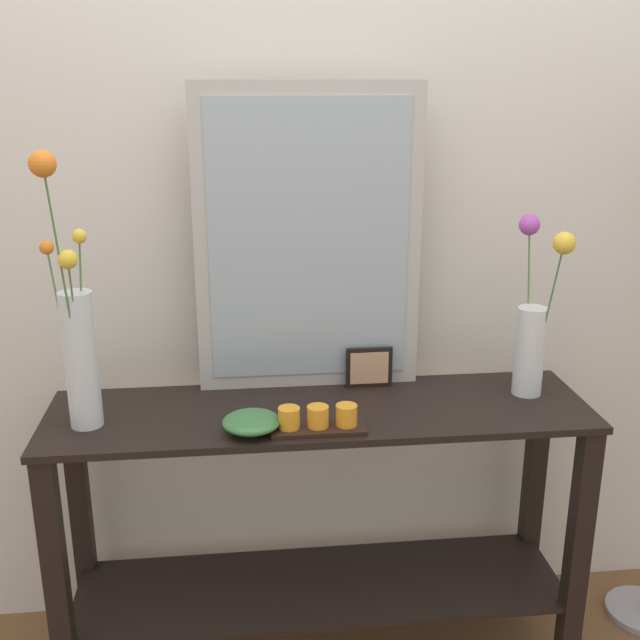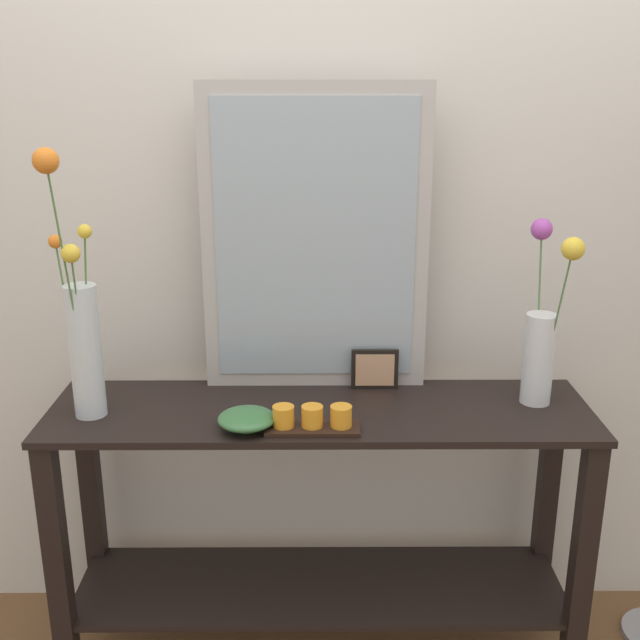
% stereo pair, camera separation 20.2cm
% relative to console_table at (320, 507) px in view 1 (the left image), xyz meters
% --- Properties ---
extents(wall_back, '(6.40, 0.08, 2.70)m').
position_rel_console_table_xyz_m(wall_back, '(0.00, 0.33, 0.84)').
color(wall_back, silver).
rests_on(wall_back, ground).
extents(console_table, '(1.49, 0.41, 0.82)m').
position_rel_console_table_xyz_m(console_table, '(0.00, 0.00, 0.00)').
color(console_table, black).
rests_on(console_table, ground).
extents(mirror_leaning, '(0.64, 0.03, 0.86)m').
position_rel_console_table_xyz_m(mirror_leaning, '(-0.01, 0.17, 0.74)').
color(mirror_leaning, '#B7B2AD').
rests_on(mirror_leaning, console_table).
extents(tall_vase_left, '(0.13, 0.18, 0.71)m').
position_rel_console_table_xyz_m(tall_vase_left, '(-0.62, -0.04, 0.55)').
color(tall_vase_left, silver).
rests_on(tall_vase_left, console_table).
extents(vase_right, '(0.12, 0.21, 0.50)m').
position_rel_console_table_xyz_m(vase_right, '(0.61, 0.04, 0.50)').
color(vase_right, silver).
rests_on(vase_right, console_table).
extents(candle_tray, '(0.24, 0.09, 0.07)m').
position_rel_console_table_xyz_m(candle_tray, '(-0.02, -0.14, 0.34)').
color(candle_tray, black).
rests_on(candle_tray, console_table).
extents(picture_frame_small, '(0.14, 0.01, 0.12)m').
position_rel_console_table_xyz_m(picture_frame_small, '(0.16, 0.14, 0.37)').
color(picture_frame_small, black).
rests_on(picture_frame_small, console_table).
extents(decorative_bowl, '(0.15, 0.15, 0.05)m').
position_rel_console_table_xyz_m(decorative_bowl, '(-0.19, -0.13, 0.34)').
color(decorative_bowl, '#38703D').
rests_on(decorative_bowl, console_table).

